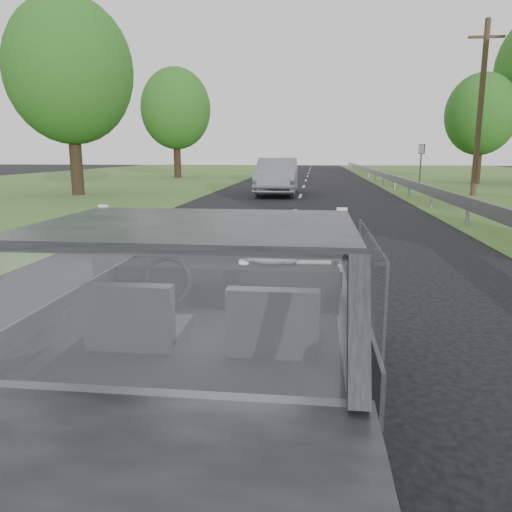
% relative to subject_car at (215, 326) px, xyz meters
% --- Properties ---
extents(ground, '(140.00, 140.00, 0.00)m').
position_rel_subject_car_xyz_m(ground, '(0.00, 0.00, -0.72)').
color(ground, black).
rests_on(ground, ground).
extents(subject_car, '(1.80, 4.00, 1.45)m').
position_rel_subject_car_xyz_m(subject_car, '(0.00, 0.00, 0.00)').
color(subject_car, black).
rests_on(subject_car, ground).
extents(dashboard, '(1.58, 0.45, 0.30)m').
position_rel_subject_car_xyz_m(dashboard, '(0.00, 0.62, 0.12)').
color(dashboard, black).
rests_on(dashboard, subject_car).
extents(driver_seat, '(0.50, 0.72, 0.42)m').
position_rel_subject_car_xyz_m(driver_seat, '(-0.40, -0.29, 0.16)').
color(driver_seat, black).
rests_on(driver_seat, subject_car).
extents(passenger_seat, '(0.50, 0.72, 0.42)m').
position_rel_subject_car_xyz_m(passenger_seat, '(0.40, -0.29, 0.16)').
color(passenger_seat, black).
rests_on(passenger_seat, subject_car).
extents(steering_wheel, '(0.36, 0.36, 0.04)m').
position_rel_subject_car_xyz_m(steering_wheel, '(-0.40, 0.33, 0.20)').
color(steering_wheel, black).
rests_on(steering_wheel, dashboard).
extents(cat, '(0.54, 0.25, 0.24)m').
position_rel_subject_car_xyz_m(cat, '(0.31, 0.59, 0.35)').
color(cat, gray).
rests_on(cat, dashboard).
extents(guardrail, '(0.05, 90.00, 0.32)m').
position_rel_subject_car_xyz_m(guardrail, '(4.30, 10.00, -0.15)').
color(guardrail, '#98999A').
rests_on(guardrail, ground).
extents(other_car, '(1.94, 4.79, 1.57)m').
position_rel_subject_car_xyz_m(other_car, '(-1.03, 18.80, 0.06)').
color(other_car, '#A7ABB5').
rests_on(other_car, ground).
extents(highway_sign, '(0.23, 0.90, 2.25)m').
position_rel_subject_car_xyz_m(highway_sign, '(6.31, 25.65, 0.40)').
color(highway_sign, '#12451F').
rests_on(highway_sign, ground).
extents(utility_pole, '(0.25, 0.25, 7.02)m').
position_rel_subject_car_xyz_m(utility_pole, '(7.27, 19.25, 2.79)').
color(utility_pole, brown).
rests_on(utility_pole, ground).
extents(tree_2, '(4.44, 4.44, 6.03)m').
position_rel_subject_car_xyz_m(tree_2, '(9.86, 27.64, 2.29)').
color(tree_2, '#205F1D').
rests_on(tree_2, ground).
extents(tree_5, '(6.01, 6.01, 7.82)m').
position_rel_subject_car_xyz_m(tree_5, '(-9.54, 17.62, 3.19)').
color(tree_5, '#205F1D').
rests_on(tree_5, ground).
extents(tree_6, '(6.27, 6.27, 7.39)m').
position_rel_subject_car_xyz_m(tree_6, '(-9.24, 32.48, 2.97)').
color(tree_6, '#205F1D').
rests_on(tree_6, ground).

